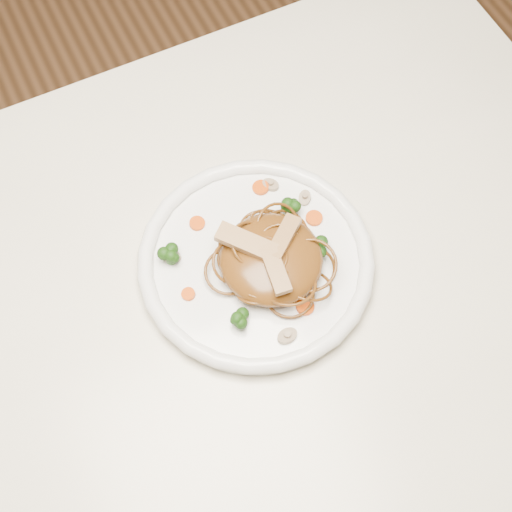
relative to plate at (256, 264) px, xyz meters
name	(u,v)px	position (x,y,z in m)	size (l,w,h in m)	color
ground	(222,440)	(-0.09, -0.02, -0.76)	(4.00, 4.00, 0.00)	#4E311A
table	(203,334)	(-0.09, -0.02, -0.11)	(1.20, 0.80, 0.75)	#ECE4C8
plate	(256,264)	(0.00, 0.00, 0.00)	(0.29, 0.29, 0.02)	white
noodle_mound	(271,259)	(0.01, -0.01, 0.03)	(0.13, 0.13, 0.04)	#593A11
chicken_a	(284,237)	(0.03, -0.01, 0.05)	(0.06, 0.02, 0.01)	tan
chicken_b	(247,243)	(-0.01, 0.01, 0.05)	(0.08, 0.02, 0.01)	tan
chicken_c	(275,269)	(0.01, -0.04, 0.05)	(0.06, 0.02, 0.01)	tan
broccoli_0	(291,208)	(0.07, 0.04, 0.02)	(0.02, 0.02, 0.03)	#19430E
broccoli_1	(170,255)	(-0.09, 0.05, 0.02)	(0.03, 0.03, 0.03)	#19430E
broccoli_2	(239,318)	(-0.05, -0.07, 0.02)	(0.03, 0.03, 0.03)	#19430E
broccoli_3	(321,248)	(0.08, -0.02, 0.02)	(0.02, 0.02, 0.03)	#19430E
carrot_0	(261,188)	(0.05, 0.09, 0.01)	(0.02, 0.02, 0.01)	#EC5708
carrot_1	(188,294)	(-0.09, -0.01, 0.01)	(0.02, 0.02, 0.01)	#EC5708
carrot_2	(314,218)	(0.09, 0.02, 0.01)	(0.02, 0.02, 0.01)	#EC5708
carrot_3	(197,223)	(-0.04, 0.08, 0.01)	(0.02, 0.02, 0.01)	#EC5708
carrot_4	(305,307)	(0.03, -0.08, 0.01)	(0.02, 0.02, 0.01)	#EC5708
mushroom_0	(287,336)	(-0.01, -0.11, 0.01)	(0.03, 0.03, 0.01)	tan
mushroom_1	(305,198)	(0.10, 0.05, 0.01)	(0.02, 0.02, 0.01)	tan
mushroom_2	(173,257)	(-0.09, 0.05, 0.01)	(0.02, 0.02, 0.01)	tan
mushroom_3	(271,185)	(0.07, 0.09, 0.01)	(0.02, 0.02, 0.01)	tan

